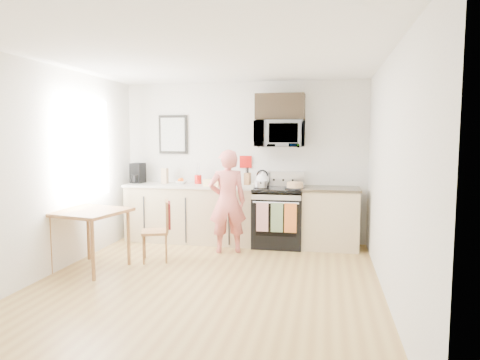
% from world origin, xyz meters
% --- Properties ---
extents(floor, '(4.60, 4.60, 0.00)m').
position_xyz_m(floor, '(0.00, 0.00, 0.00)').
color(floor, olive).
rests_on(floor, ground).
extents(back_wall, '(4.00, 0.04, 2.60)m').
position_xyz_m(back_wall, '(0.00, 2.30, 1.30)').
color(back_wall, beige).
rests_on(back_wall, floor).
extents(front_wall, '(4.00, 0.04, 2.60)m').
position_xyz_m(front_wall, '(0.00, -2.30, 1.30)').
color(front_wall, beige).
rests_on(front_wall, floor).
extents(left_wall, '(0.04, 4.60, 2.60)m').
position_xyz_m(left_wall, '(-2.00, 0.00, 1.30)').
color(left_wall, beige).
rests_on(left_wall, floor).
extents(right_wall, '(0.04, 4.60, 2.60)m').
position_xyz_m(right_wall, '(2.00, 0.00, 1.30)').
color(right_wall, beige).
rests_on(right_wall, floor).
extents(ceiling, '(4.00, 4.60, 0.04)m').
position_xyz_m(ceiling, '(0.00, 0.00, 2.60)').
color(ceiling, white).
rests_on(ceiling, back_wall).
extents(window, '(0.06, 1.40, 1.50)m').
position_xyz_m(window, '(-1.96, 0.80, 1.55)').
color(window, silver).
rests_on(window, left_wall).
extents(cabinet_left, '(2.10, 0.60, 0.90)m').
position_xyz_m(cabinet_left, '(-0.80, 2.00, 0.45)').
color(cabinet_left, tan).
rests_on(cabinet_left, floor).
extents(countertop_left, '(2.14, 0.64, 0.04)m').
position_xyz_m(countertop_left, '(-0.80, 2.00, 0.92)').
color(countertop_left, beige).
rests_on(countertop_left, cabinet_left).
extents(cabinet_right, '(0.84, 0.60, 0.90)m').
position_xyz_m(cabinet_right, '(1.43, 2.00, 0.45)').
color(cabinet_right, tan).
rests_on(cabinet_right, floor).
extents(countertop_right, '(0.88, 0.64, 0.04)m').
position_xyz_m(countertop_right, '(1.43, 2.00, 0.92)').
color(countertop_right, black).
rests_on(countertop_right, cabinet_right).
extents(range, '(0.76, 0.70, 1.16)m').
position_xyz_m(range, '(0.63, 1.98, 0.44)').
color(range, black).
rests_on(range, floor).
extents(microwave, '(0.76, 0.51, 0.42)m').
position_xyz_m(microwave, '(0.63, 2.08, 1.76)').
color(microwave, silver).
rests_on(microwave, back_wall).
extents(upper_cabinet, '(0.76, 0.35, 0.40)m').
position_xyz_m(upper_cabinet, '(0.63, 2.12, 2.18)').
color(upper_cabinet, black).
rests_on(upper_cabinet, back_wall).
extents(wall_art, '(0.50, 0.04, 0.65)m').
position_xyz_m(wall_art, '(-1.20, 2.28, 1.75)').
color(wall_art, black).
rests_on(wall_art, back_wall).
extents(wall_trivet, '(0.20, 0.02, 0.20)m').
position_xyz_m(wall_trivet, '(0.05, 2.28, 1.30)').
color(wall_trivet, '#A4110E').
rests_on(wall_trivet, back_wall).
extents(person, '(0.65, 0.53, 1.53)m').
position_xyz_m(person, '(-0.07, 1.45, 0.76)').
color(person, '#B63C32').
rests_on(person, floor).
extents(dining_table, '(0.85, 0.85, 0.77)m').
position_xyz_m(dining_table, '(-1.62, 0.30, 0.69)').
color(dining_table, brown).
rests_on(dining_table, floor).
extents(chair, '(0.49, 0.46, 0.84)m').
position_xyz_m(chair, '(-0.84, 0.86, 0.54)').
color(chair, brown).
rests_on(chair, floor).
extents(knife_block, '(0.10, 0.13, 0.19)m').
position_xyz_m(knife_block, '(0.11, 2.13, 1.04)').
color(knife_block, brown).
rests_on(knife_block, countertop_left).
extents(utensil_crock, '(0.12, 0.12, 0.35)m').
position_xyz_m(utensil_crock, '(-0.72, 2.12, 1.08)').
color(utensil_crock, '#A4110E').
rests_on(utensil_crock, countertop_left).
extents(fruit_bowl, '(0.21, 0.21, 0.09)m').
position_xyz_m(fruit_bowl, '(-0.99, 2.06, 0.98)').
color(fruit_bowl, white).
rests_on(fruit_bowl, countertop_left).
extents(milk_carton, '(0.10, 0.10, 0.25)m').
position_xyz_m(milk_carton, '(-1.27, 2.05, 1.07)').
color(milk_carton, tan).
rests_on(milk_carton, countertop_left).
extents(coffee_maker, '(0.21, 0.29, 0.33)m').
position_xyz_m(coffee_maker, '(-1.75, 2.04, 1.10)').
color(coffee_maker, black).
rests_on(coffee_maker, countertop_left).
extents(bread_bag, '(0.33, 0.23, 0.11)m').
position_xyz_m(bread_bag, '(-0.37, 1.78, 0.99)').
color(bread_bag, tan).
rests_on(bread_bag, countertop_left).
extents(cake, '(0.31, 0.31, 0.10)m').
position_xyz_m(cake, '(0.89, 1.86, 0.97)').
color(cake, black).
rests_on(cake, range).
extents(kettle, '(0.21, 0.21, 0.27)m').
position_xyz_m(kettle, '(0.36, 2.07, 1.04)').
color(kettle, white).
rests_on(kettle, range).
extents(pot, '(0.21, 0.35, 0.10)m').
position_xyz_m(pot, '(0.35, 1.91, 0.98)').
color(pot, silver).
rests_on(pot, range).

